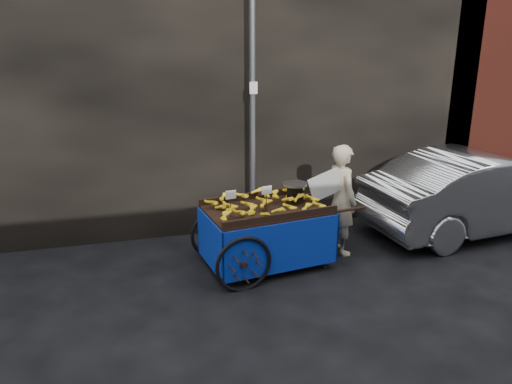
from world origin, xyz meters
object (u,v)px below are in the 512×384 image
object	(u,v)px
plastic_bag	(314,256)
vendor	(341,200)
banana_cart	(263,215)
parked_car	(482,191)

from	to	relation	value
plastic_bag	vendor	bearing A→B (deg)	31.92
vendor	plastic_bag	world-z (taller)	vendor
banana_cart	vendor	world-z (taller)	vendor
vendor	parked_car	distance (m)	2.67
vendor	plastic_bag	size ratio (longest dim) A/B	5.67
vendor	plastic_bag	xyz separation A→B (m)	(-0.53, -0.33, -0.70)
banana_cart	vendor	distance (m)	1.26
banana_cart	vendor	xyz separation A→B (m)	(1.25, 0.16, 0.06)
plastic_bag	parked_car	distance (m)	3.28
plastic_bag	banana_cart	bearing A→B (deg)	166.54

